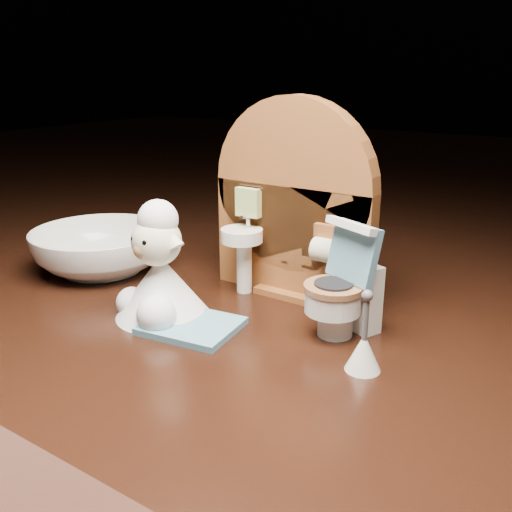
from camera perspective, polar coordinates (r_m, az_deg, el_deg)
The scene contains 6 objects.
backdrop_panel at distance 0.43m, azimuth 3.61°, elevation 4.48°, with size 0.13×0.05×0.15m.
toy_toilet at distance 0.38m, azimuth 8.87°, elevation -3.69°, with size 0.05×0.05×0.08m.
bath_mat at distance 0.39m, azimuth -6.46°, elevation -6.97°, with size 0.06×0.05×0.00m, color #598DA3.
toilet_brush at distance 0.34m, azimuth 10.71°, elevation -9.17°, with size 0.02×0.02×0.05m.
plush_lamb at distance 0.40m, azimuth -9.67°, elevation -2.07°, with size 0.07×0.07×0.09m.
ceramic_bowl at distance 0.51m, azimuth -15.27°, elevation 0.56°, with size 0.12×0.12×0.04m, color white.
Camera 1 is at (0.21, -0.30, 0.17)m, focal length 40.00 mm.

